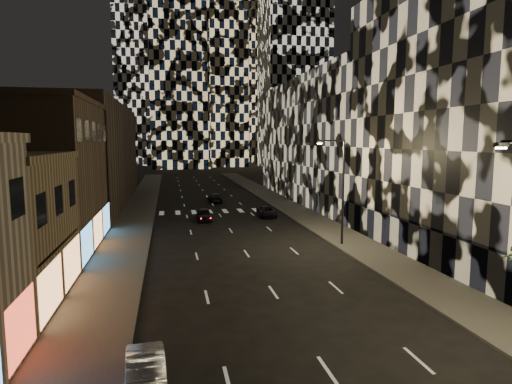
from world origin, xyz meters
name	(u,v)px	position (x,y,z in m)	size (l,w,h in m)	color
sidewalk_left	(137,213)	(-10.00, 50.00, 0.07)	(4.00, 120.00, 0.15)	#47443F
sidewalk_right	(292,208)	(10.00, 50.00, 0.07)	(4.00, 120.00, 0.15)	#47443F
curb_left	(154,213)	(-7.90, 50.00, 0.07)	(0.20, 120.00, 0.15)	#4C4C47
curb_right	(277,209)	(7.90, 50.00, 0.07)	(0.20, 120.00, 0.15)	#4C4C47
retail_brown	(31,178)	(-17.00, 33.50, 6.00)	(10.00, 15.00, 12.00)	#4F3D2D
retail_filler_left	(89,155)	(-17.00, 60.00, 7.00)	(10.00, 40.00, 14.00)	#4F3D2D
midrise_base	(417,241)	(12.30, 24.50, 1.50)	(0.60, 25.00, 3.00)	#383838
midrise_filler_right	(343,141)	(20.00, 57.00, 9.00)	(16.00, 40.00, 18.00)	#232326
tower_right_mid	(294,13)	(35.00, 135.00, 50.00)	(20.00, 20.00, 100.00)	black
tower_left_back	(148,1)	(-12.00, 165.00, 60.00)	(24.00, 24.00, 120.00)	black
tower_center_low	(178,19)	(-2.00, 140.00, 47.50)	(18.00, 18.00, 95.00)	black
streetlight_far	(340,184)	(8.35, 30.00, 5.35)	(2.55, 0.25, 9.00)	black
car_silver_parked	(146,375)	(-6.99, 10.97, 0.66)	(1.39, 4.00, 1.32)	gray
car_dark_midlane	(204,215)	(-2.17, 43.88, 0.69)	(1.64, 4.08, 1.39)	black
car_dark_oncoming	(215,198)	(0.59, 58.26, 0.66)	(1.84, 4.52, 1.31)	black
car_dark_rightlane	(267,212)	(5.38, 45.04, 0.59)	(1.97, 4.28, 1.19)	black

